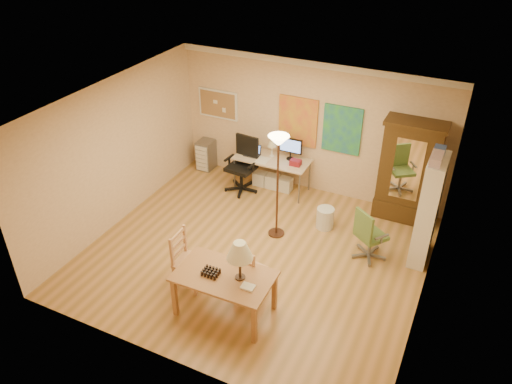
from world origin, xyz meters
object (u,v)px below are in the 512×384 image
at_px(dining_table, 230,269).
at_px(bookshelf, 428,211).
at_px(computer_desk, 274,170).
at_px(armoire, 407,178).
at_px(office_chair_black, 242,176).
at_px(office_chair_green, 368,245).

relative_size(dining_table, bookshelf, 0.75).
height_order(computer_desk, armoire, armoire).
bearing_deg(computer_desk, office_chair_black, -149.30).
height_order(dining_table, computer_desk, dining_table).
bearing_deg(dining_table, computer_desk, 103.98).
xyz_separation_m(office_chair_green, bookshelf, (0.79, 0.39, 0.68)).
relative_size(dining_table, office_chair_green, 1.48).
xyz_separation_m(dining_table, office_chair_green, (1.48, 2.14, -0.58)).
xyz_separation_m(armoire, bookshelf, (0.53, -1.09, 0.08)).
bearing_deg(office_chair_black, dining_table, -65.81).
distance_m(dining_table, office_chair_black, 3.55).
bearing_deg(bookshelf, office_chair_black, 169.73).
distance_m(office_chair_green, bookshelf, 1.12).
height_order(dining_table, bookshelf, bookshelf).
distance_m(computer_desk, office_chair_green, 2.75).
height_order(office_chair_black, office_chair_green, office_chair_black).
bearing_deg(armoire, computer_desk, -178.17).
height_order(dining_table, office_chair_green, dining_table).
relative_size(office_chair_black, armoire, 0.58).
bearing_deg(office_chair_black, computer_desk, 30.70).
relative_size(computer_desk, bookshelf, 0.81).
bearing_deg(office_chair_black, armoire, 7.44).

